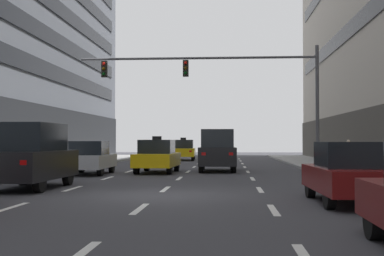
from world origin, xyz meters
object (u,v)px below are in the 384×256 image
(car_parked_1, at_px, (349,173))
(pedestrian_0, at_px, (349,151))
(traffic_signal_0, at_px, (229,80))
(car_driving_2, at_px, (217,150))
(car_driving_4, at_px, (31,156))
(taxi_driving_5, at_px, (157,156))
(car_driving_0, at_px, (90,158))
(taxi_driving_3, at_px, (183,150))

(car_parked_1, xyz_separation_m, pedestrian_0, (3.94, 17.43, 0.24))
(pedestrian_0, bearing_deg, traffic_signal_0, -148.44)
(car_driving_2, relative_size, car_driving_4, 1.01)
(taxi_driving_5, bearing_deg, car_driving_0, -153.87)
(car_driving_2, bearing_deg, taxi_driving_3, 101.20)
(car_driving_2, xyz_separation_m, car_driving_4, (-5.99, -10.59, -0.01))
(pedestrian_0, bearing_deg, taxi_driving_3, 130.50)
(taxi_driving_5, height_order, traffic_signal_0, traffic_signal_0)
(car_driving_0, bearing_deg, car_driving_4, -89.97)
(car_driving_4, distance_m, pedestrian_0, 19.42)
(traffic_signal_0, relative_size, pedestrian_0, 8.02)
(traffic_signal_0, height_order, pedestrian_0, traffic_signal_0)
(car_driving_2, distance_m, traffic_signal_0, 3.77)
(car_driving_0, xyz_separation_m, pedestrian_0, (13.54, 6.40, 0.23))
(car_driving_2, bearing_deg, car_driving_4, -119.50)
(car_parked_1, height_order, traffic_signal_0, traffic_signal_0)
(car_parked_1, bearing_deg, car_driving_0, 131.04)
(car_driving_4, bearing_deg, car_driving_2, 60.50)
(pedestrian_0, bearing_deg, car_driving_2, -156.11)
(car_parked_1, relative_size, pedestrian_0, 2.75)
(car_parked_1, bearing_deg, car_driving_4, 159.95)
(taxi_driving_3, height_order, pedestrian_0, taxi_driving_3)
(car_driving_4, relative_size, pedestrian_0, 2.96)
(car_driving_0, distance_m, taxi_driving_3, 19.13)
(car_driving_4, relative_size, taxi_driving_5, 1.02)
(car_driving_0, distance_m, traffic_signal_0, 7.99)
(car_parked_1, distance_m, traffic_signal_0, 14.07)
(taxi_driving_5, bearing_deg, car_driving_2, 27.99)
(taxi_driving_5, relative_size, pedestrian_0, 2.92)
(car_driving_2, bearing_deg, car_driving_0, -152.94)
(car_driving_2, relative_size, taxi_driving_5, 1.03)
(taxi_driving_3, distance_m, car_parked_1, 30.69)
(car_driving_4, xyz_separation_m, traffic_signal_0, (6.62, 9.68, 3.62))
(pedestrian_0, bearing_deg, car_driving_4, -134.18)
(car_driving_0, relative_size, car_driving_2, 0.93)
(car_parked_1, bearing_deg, taxi_driving_5, 117.74)
(car_driving_0, distance_m, car_parked_1, 14.62)
(car_driving_0, height_order, car_driving_4, car_driving_4)
(car_parked_1, distance_m, pedestrian_0, 17.87)
(car_driving_0, bearing_deg, pedestrian_0, 25.31)
(car_driving_2, relative_size, taxi_driving_3, 0.99)
(car_driving_0, relative_size, taxi_driving_3, 0.93)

